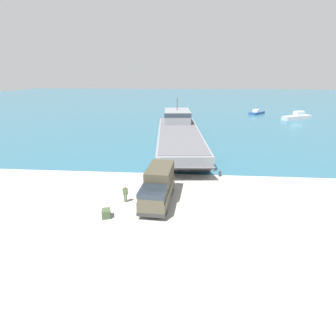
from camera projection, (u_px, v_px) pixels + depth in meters
ground_plane at (151, 185)px, 29.73m from camera, size 240.00×240.00×0.00m
water_surface at (180, 101)px, 117.42m from camera, size 240.00×180.00×0.01m
landing_craft at (179, 131)px, 49.48m from camera, size 10.14×34.06×6.87m
military_truck at (158, 186)px, 25.39m from camera, size 2.90×7.38×3.26m
soldier_on_ramp at (125, 193)px, 25.47m from camera, size 0.47×0.30×1.71m
moored_boat_a at (297, 117)px, 70.85m from camera, size 8.77×5.96×2.20m
moored_boat_b at (257, 112)px, 80.14m from camera, size 5.55×5.74×1.46m
mooring_bollard at (220, 173)px, 32.11m from camera, size 0.36×0.36×0.74m
cargo_crate at (106, 213)px, 22.99m from camera, size 0.95×1.05×0.74m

